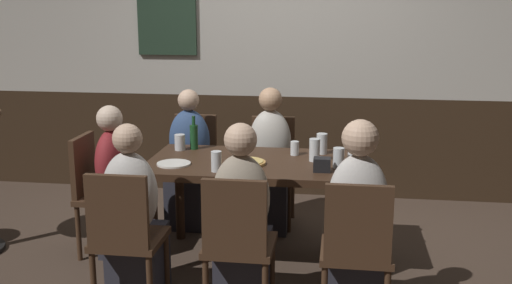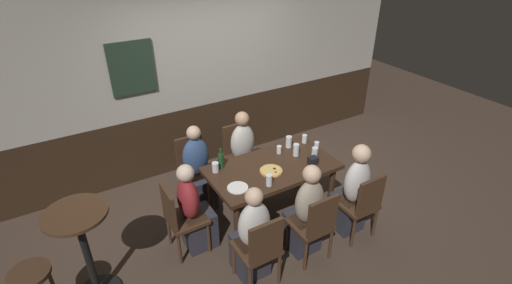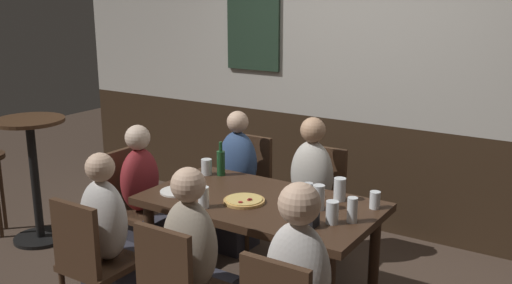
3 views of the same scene
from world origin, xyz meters
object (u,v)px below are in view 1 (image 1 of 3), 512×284
person_mid_near (242,231)px  beer_bottle_green (194,136)px  beer_glass_half (315,151)px  person_right_near (356,234)px  dining_table (258,174)px  tumbler_water (356,148)px  person_left_far (189,169)px  pint_glass_stout (216,163)px  person_mid_far (269,171)px  pizza (246,162)px  pint_glass_amber (295,149)px  pint_glass_pale (339,159)px  highball_clear (180,143)px  beer_glass_tall (352,156)px  person_left_near (134,227)px  plate_white_large (174,164)px  condiment_caddy (322,165)px  chair_left_near (125,233)px  tumbler_short (322,145)px  chair_head_west (98,188)px  chair_mid_near (238,239)px  person_head_west (120,193)px  chair_mid_far (272,164)px  chair_right_near (357,246)px

person_mid_near → beer_bottle_green: bearing=118.5°
beer_glass_half → person_right_near: bearing=-68.9°
dining_table → tumbler_water: (0.67, 0.26, 0.14)m
person_left_far → pint_glass_stout: 1.11m
person_mid_far → pizza: (-0.07, -0.76, 0.27)m
person_right_near → beer_bottle_green: bearing=141.0°
pint_glass_amber → beer_bottle_green: 0.77m
pint_glass_pale → highball_clear: (-1.17, 0.34, -0.01)m
beer_glass_tall → person_left_far: bearing=152.2°
pint_glass_stout → person_left_near: bearing=-139.4°
person_mid_far → plate_white_large: 1.04m
condiment_caddy → pizza: bearing=167.5°
dining_table → condiment_caddy: 0.51m
person_left_far → pint_glass_stout: person_left_far is taller
pint_glass_amber → beer_bottle_green: bearing=174.0°
person_right_near → tumbler_water: person_right_near is taller
pint_glass_amber → beer_glass_tall: bearing=-29.3°
person_mid_near → chair_left_near: bearing=-166.4°
person_mid_far → pint_glass_stout: person_mid_far is taller
condiment_caddy → pint_glass_pale: bearing=44.3°
tumbler_short → condiment_caddy: bearing=-87.7°
chair_head_west → beer_glass_half: bearing=2.1°
chair_mid_near → person_head_west: (-1.01, 0.84, -0.03)m
person_head_west → chair_mid_near: bearing=-39.6°
chair_left_near → tumbler_water: (1.34, 1.10, 0.29)m
pizza → person_head_west: bearing=174.7°
person_mid_far → chair_mid_near: bearing=-90.0°
pint_glass_pale → chair_mid_near: bearing=-126.9°
person_left_far → highball_clear: 0.54m
chair_mid_far → pizza: 0.96m
chair_head_west → pint_glass_stout: bearing=-17.5°
dining_table → pint_glass_amber: size_ratio=15.10×
condiment_caddy → highball_clear: bearing=157.5°
chair_head_west → highball_clear: (0.56, 0.24, 0.30)m
person_left_near → pizza: person_left_near is taller
dining_table → chair_left_near: size_ratio=1.73×
person_right_near → person_left_near: (-1.34, 0.00, -0.04)m
chair_right_near → chair_left_near: 1.34m
chair_mid_near → person_right_near: size_ratio=0.74×
pint_glass_amber → pizza: bearing=-136.1°
tumbler_water → chair_left_near: bearing=-140.7°
dining_table → beer_glass_half: (0.39, 0.06, 0.16)m
chair_left_near → pizza: size_ratio=3.31×
pint_glass_stout → beer_bottle_green: size_ratio=0.53×
beer_bottle_green → pint_glass_pale: bearing=-19.8°
chair_mid_near → chair_head_west: 1.44m
pint_glass_pale → chair_left_near: bearing=-148.9°
tumbler_water → beer_bottle_green: bearing=178.8°
person_mid_near → pint_glass_amber: person_mid_near is taller
chair_head_west → beer_glass_tall: bearing=-0.6°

